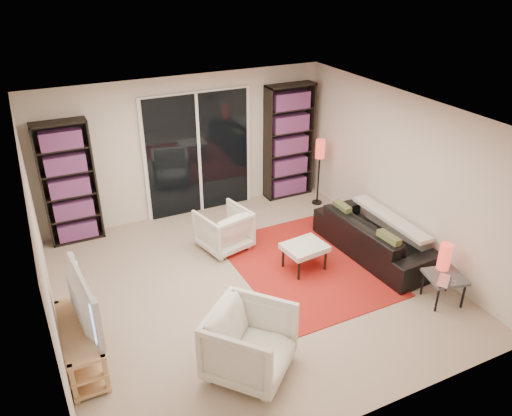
# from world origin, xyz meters

# --- Properties ---
(floor) EXTENTS (5.00, 5.00, 0.00)m
(floor) POSITION_xyz_m (0.00, 0.00, 0.00)
(floor) COLOR tan
(floor) RESTS_ON ground
(wall_back) EXTENTS (5.00, 0.02, 2.40)m
(wall_back) POSITION_xyz_m (0.00, 2.50, 1.20)
(wall_back) COLOR beige
(wall_back) RESTS_ON ground
(wall_front) EXTENTS (5.00, 0.02, 2.40)m
(wall_front) POSITION_xyz_m (0.00, -2.50, 1.20)
(wall_front) COLOR beige
(wall_front) RESTS_ON ground
(wall_left) EXTENTS (0.02, 5.00, 2.40)m
(wall_left) POSITION_xyz_m (-2.50, 0.00, 1.20)
(wall_left) COLOR beige
(wall_left) RESTS_ON ground
(wall_right) EXTENTS (0.02, 5.00, 2.40)m
(wall_right) POSITION_xyz_m (2.50, 0.00, 1.20)
(wall_right) COLOR beige
(wall_right) RESTS_ON ground
(ceiling) EXTENTS (5.00, 5.00, 0.02)m
(ceiling) POSITION_xyz_m (0.00, 0.00, 2.40)
(ceiling) COLOR white
(ceiling) RESTS_ON wall_back
(sliding_door) EXTENTS (1.92, 0.08, 2.16)m
(sliding_door) POSITION_xyz_m (0.20, 2.46, 1.05)
(sliding_door) COLOR white
(sliding_door) RESTS_ON ground
(bookshelf_left) EXTENTS (0.80, 0.30, 1.95)m
(bookshelf_left) POSITION_xyz_m (-1.95, 2.33, 0.98)
(bookshelf_left) COLOR black
(bookshelf_left) RESTS_ON ground
(bookshelf_right) EXTENTS (0.90, 0.30, 2.10)m
(bookshelf_right) POSITION_xyz_m (1.90, 2.33, 1.05)
(bookshelf_right) COLOR black
(bookshelf_right) RESTS_ON ground
(tv_stand) EXTENTS (0.38, 1.19, 0.50)m
(tv_stand) POSITION_xyz_m (-2.30, -0.54, 0.26)
(tv_stand) COLOR #E2B47E
(tv_stand) RESTS_ON floor
(tv) EXTENTS (0.24, 1.10, 0.63)m
(tv) POSITION_xyz_m (-2.28, -0.54, 0.81)
(tv) COLOR black
(tv) RESTS_ON tv_stand
(rug) EXTENTS (1.92, 2.58, 0.01)m
(rug) POSITION_xyz_m (0.94, 0.05, 0.01)
(rug) COLOR #AA1E17
(rug) RESTS_ON floor
(sofa) EXTENTS (0.93, 2.09, 0.60)m
(sofa) POSITION_xyz_m (2.04, -0.10, 0.30)
(sofa) COLOR black
(sofa) RESTS_ON floor
(armchair_back) EXTENTS (0.85, 0.86, 0.65)m
(armchair_back) POSITION_xyz_m (0.06, 1.06, 0.33)
(armchair_back) COLOR silver
(armchair_back) RESTS_ON floor
(armchair_front) EXTENTS (1.19, 1.19, 0.78)m
(armchair_front) POSITION_xyz_m (-0.67, -1.46, 0.39)
(armchair_front) COLOR silver
(armchair_front) RESTS_ON floor
(ottoman) EXTENTS (0.64, 0.54, 0.40)m
(ottoman) POSITION_xyz_m (0.88, 0.01, 0.35)
(ottoman) COLOR silver
(ottoman) RESTS_ON floor
(side_table) EXTENTS (0.56, 0.56, 0.40)m
(side_table) POSITION_xyz_m (2.13, -1.44, 0.35)
(side_table) COLOR #48484D
(side_table) RESTS_ON floor
(laptop) EXTENTS (0.38, 0.36, 0.03)m
(laptop) POSITION_xyz_m (2.03, -1.57, 0.41)
(laptop) COLOR silver
(laptop) RESTS_ON side_table
(table_lamp) EXTENTS (0.16, 0.16, 0.37)m
(table_lamp) POSITION_xyz_m (2.22, -1.29, 0.58)
(table_lamp) COLOR red
(table_lamp) RESTS_ON side_table
(floor_lamp) EXTENTS (0.18, 0.18, 1.23)m
(floor_lamp) POSITION_xyz_m (2.20, 1.75, 0.92)
(floor_lamp) COLOR black
(floor_lamp) RESTS_ON floor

